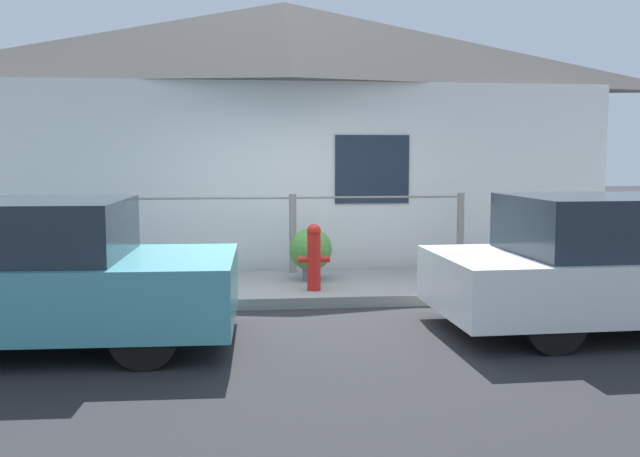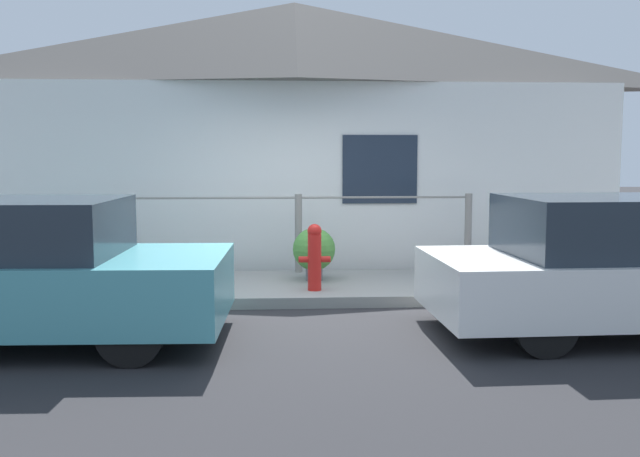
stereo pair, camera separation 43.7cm
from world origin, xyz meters
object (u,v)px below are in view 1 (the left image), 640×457
(car_right, at_px, (638,264))
(potted_plant_by_fence, at_px, (85,263))
(potted_plant_near_hydrant, at_px, (311,251))
(fire_hydrant, at_px, (314,256))
(car_left, at_px, (22,275))

(car_right, xyz_separation_m, potted_plant_by_fence, (-5.94, 2.41, -0.25))
(potted_plant_by_fence, bearing_deg, car_right, -22.05)
(car_right, bearing_deg, potted_plant_by_fence, 156.55)
(potted_plant_near_hydrant, bearing_deg, potted_plant_by_fence, -179.53)
(potted_plant_near_hydrant, relative_size, potted_plant_by_fence, 1.37)
(fire_hydrant, relative_size, potted_plant_near_hydrant, 1.17)
(car_left, xyz_separation_m, potted_plant_by_fence, (0.06, 2.40, -0.26))
(car_left, bearing_deg, fire_hydrant, 33.25)
(car_right, height_order, potted_plant_by_fence, car_right)
(car_right, bearing_deg, fire_hydrant, 149.23)
(car_left, relative_size, car_right, 0.90)
(car_right, height_order, fire_hydrant, car_right)
(fire_hydrant, distance_m, potted_plant_by_fence, 2.90)
(car_left, distance_m, potted_plant_near_hydrant, 3.79)
(car_left, distance_m, car_right, 5.99)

